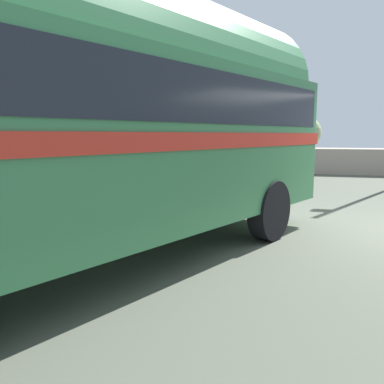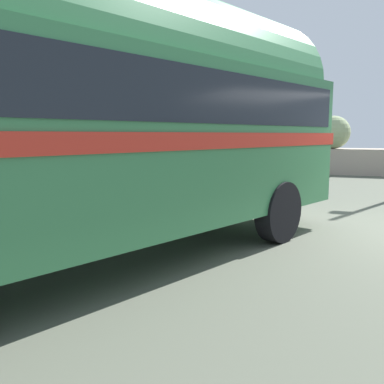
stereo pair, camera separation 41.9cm
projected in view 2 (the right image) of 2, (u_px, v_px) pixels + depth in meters
vintage_coach at (95, 106)px, 5.17m from camera, size 5.36×8.86×3.70m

